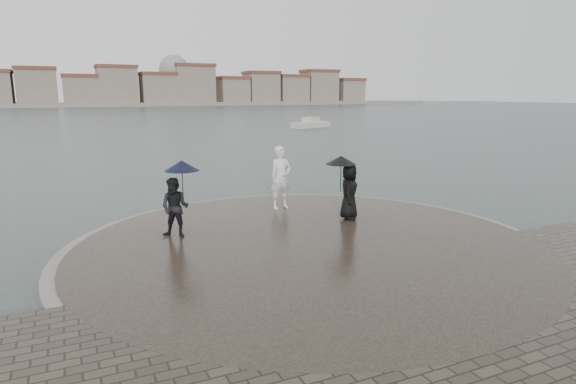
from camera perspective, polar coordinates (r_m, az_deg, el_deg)
name	(u,v)px	position (r m, az deg, el deg)	size (l,w,h in m)	color
ground	(391,310)	(9.87, 12.12, -13.46)	(400.00, 400.00, 0.00)	#2B3835
kerb_ring	(309,250)	(12.56, 2.51, -6.86)	(12.50, 12.50, 0.32)	gray
quay_tip	(309,249)	(12.56, 2.51, -6.77)	(11.90, 11.90, 0.36)	#2D261E
statue	(281,178)	(15.91, -0.84, 1.72)	(0.76, 0.50, 2.09)	white
visitor_left	(177,197)	(13.10, -13.04, -0.59)	(1.22, 1.04, 2.04)	black
visitor_right	(347,184)	(14.67, 7.02, 0.93)	(1.20, 1.07, 1.95)	black
far_skyline	(58,89)	(167.79, -25.60, 11.00)	(260.00, 20.00, 37.00)	gray
boats	(180,135)	(45.25, -12.70, 6.56)	(40.92, 22.30, 1.50)	beige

